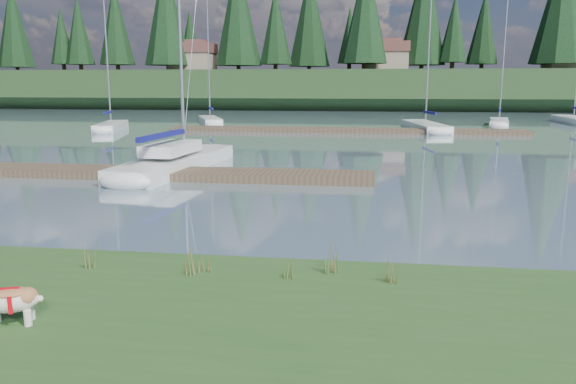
# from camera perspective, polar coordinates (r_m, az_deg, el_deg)

# --- Properties ---
(ground) EXTENTS (200.00, 200.00, 0.00)m
(ground) POSITION_cam_1_polar(r_m,az_deg,el_deg) (41.86, 2.98, 6.11)
(ground) COLOR gray
(ground) RESTS_ON ground
(bank) EXTENTS (60.00, 9.00, 0.35)m
(bank) POSITION_cam_1_polar(r_m,az_deg,el_deg) (7.50, -23.79, -17.20)
(bank) COLOR #2C4E20
(bank) RESTS_ON ground
(ridge) EXTENTS (200.00, 20.00, 5.00)m
(ridge) POSITION_cam_1_polar(r_m,az_deg,el_deg) (84.63, 5.65, 10.27)
(ridge) COLOR #1C3218
(ridge) RESTS_ON ground
(bulldog) EXTENTS (0.98, 0.64, 0.58)m
(bulldog) POSITION_cam_1_polar(r_m,az_deg,el_deg) (8.65, -26.56, -9.72)
(bulldog) COLOR silver
(bulldog) RESTS_ON bank
(sailboat_main) EXTENTS (2.78, 10.24, 14.41)m
(sailboat_main) POSITION_cam_1_polar(r_m,az_deg,el_deg) (24.84, -10.55, 3.50)
(sailboat_main) COLOR silver
(sailboat_main) RESTS_ON ground
(dock_near) EXTENTS (16.00, 2.00, 0.30)m
(dock_near) POSITION_cam_1_polar(r_m,az_deg,el_deg) (22.21, -12.34, 1.85)
(dock_near) COLOR #4C3D2C
(dock_near) RESTS_ON ground
(dock_far) EXTENTS (26.00, 2.20, 0.30)m
(dock_far) POSITION_cam_1_polar(r_m,az_deg,el_deg) (41.72, 5.74, 6.26)
(dock_far) COLOR #4C3D2C
(dock_far) RESTS_ON ground
(sailboat_bg_0) EXTENTS (3.30, 7.65, 10.96)m
(sailboat_bg_0) POSITION_cam_1_polar(r_m,az_deg,el_deg) (46.16, -17.37, 6.49)
(sailboat_bg_0) COLOR silver
(sailboat_bg_0) RESTS_ON ground
(sailboat_bg_1) EXTENTS (4.09, 7.32, 11.00)m
(sailboat_bg_1) POSITION_cam_1_polar(r_m,az_deg,el_deg) (51.18, -8.00, 7.29)
(sailboat_bg_1) COLOR silver
(sailboat_bg_1) RESTS_ON ground
(sailboat_bg_3) EXTENTS (3.30, 9.53, 13.59)m
(sailboat_bg_3) POSITION_cam_1_polar(r_m,az_deg,el_deg) (45.48, 13.51, 6.62)
(sailboat_bg_3) COLOR silver
(sailboat_bg_3) RESTS_ON ground
(sailboat_bg_4) EXTENTS (2.86, 7.30, 10.65)m
(sailboat_bg_4) POSITION_cam_1_polar(r_m,az_deg,el_deg) (51.32, 20.64, 6.70)
(sailboat_bg_4) COLOR silver
(sailboat_bg_4) RESTS_ON ground
(sailboat_bg_5) EXTENTS (2.17, 9.14, 12.84)m
(sailboat_bg_5) POSITION_cam_1_polar(r_m,az_deg,el_deg) (57.52, 26.79, 6.61)
(sailboat_bg_5) COLOR silver
(sailboat_bg_5) RESTS_ON ground
(weed_0) EXTENTS (0.17, 0.14, 0.66)m
(weed_0) POSITION_cam_1_polar(r_m,az_deg,el_deg) (9.82, -9.91, -6.78)
(weed_0) COLOR #475B23
(weed_0) RESTS_ON bank
(weed_1) EXTENTS (0.17, 0.14, 0.45)m
(weed_1) POSITION_cam_1_polar(r_m,az_deg,el_deg) (9.96, -8.53, -7.02)
(weed_1) COLOR #475B23
(weed_1) RESTS_ON bank
(weed_2) EXTENTS (0.17, 0.14, 0.72)m
(weed_2) POSITION_cam_1_polar(r_m,az_deg,el_deg) (9.74, 4.34, -6.64)
(weed_2) COLOR #475B23
(weed_2) RESTS_ON bank
(weed_3) EXTENTS (0.17, 0.14, 0.58)m
(weed_3) POSITION_cam_1_polar(r_m,az_deg,el_deg) (10.62, -19.53, -6.09)
(weed_3) COLOR #475B23
(weed_3) RESTS_ON bank
(weed_4) EXTENTS (0.17, 0.14, 0.38)m
(weed_4) POSITION_cam_1_polar(r_m,az_deg,el_deg) (9.55, -0.04, -7.86)
(weed_4) COLOR #475B23
(weed_4) RESTS_ON bank
(weed_5) EXTENTS (0.17, 0.14, 0.49)m
(weed_5) POSITION_cam_1_polar(r_m,az_deg,el_deg) (9.48, 10.62, -7.91)
(weed_5) COLOR #475B23
(weed_5) RESTS_ON bank
(mud_lip) EXTENTS (60.00, 0.50, 0.14)m
(mud_lip) POSITION_cam_1_polar(r_m,az_deg,el_deg) (11.18, -11.83, -7.62)
(mud_lip) COLOR #33281C
(mud_lip) RESTS_ON ground
(conifer_1) EXTENTS (4.40, 4.40, 11.30)m
(conifer_1) POSITION_cam_1_polar(r_m,az_deg,el_deg) (93.71, -20.50, 15.09)
(conifer_1) COLOR #382619
(conifer_1) RESTS_ON ridge
(conifer_2) EXTENTS (6.60, 6.60, 16.05)m
(conifer_2) POSITION_cam_1_polar(r_m,az_deg,el_deg) (85.14, -12.27, 17.53)
(conifer_2) COLOR #382619
(conifer_2) RESTS_ON ridge
(conifer_3) EXTENTS (4.84, 4.84, 12.25)m
(conifer_3) POSITION_cam_1_polar(r_m,az_deg,el_deg) (85.04, -1.29, 16.55)
(conifer_3) COLOR #382619
(conifer_3) RESTS_ON ridge
(conifer_4) EXTENTS (6.16, 6.16, 15.10)m
(conifer_4) POSITION_cam_1_polar(r_m,az_deg,el_deg) (78.12, 7.88, 17.94)
(conifer_4) COLOR #382619
(conifer_4) RESTS_ON ridge
(conifer_5) EXTENTS (3.96, 3.96, 10.35)m
(conifer_5) POSITION_cam_1_polar(r_m,az_deg,el_deg) (82.63, 16.52, 15.64)
(conifer_5) COLOR #382619
(conifer_5) RESTS_ON ridge
(conifer_6) EXTENTS (7.04, 7.04, 17.00)m
(conifer_6) POSITION_cam_1_polar(r_m,az_deg,el_deg) (83.81, 26.08, 17.11)
(conifer_6) COLOR #382619
(conifer_6) RESTS_ON ridge
(house_0) EXTENTS (6.30, 5.30, 4.65)m
(house_0) POSITION_cam_1_polar(r_m,az_deg,el_deg) (85.57, -9.68, 13.40)
(house_0) COLOR gray
(house_0) RESTS_ON ridge
(house_1) EXTENTS (6.30, 5.30, 4.65)m
(house_1) POSITION_cam_1_polar(r_m,az_deg,el_deg) (82.65, 9.93, 13.48)
(house_1) COLOR gray
(house_1) RESTS_ON ridge
(house_2) EXTENTS (6.30, 5.30, 4.65)m
(house_2) POSITION_cam_1_polar(r_m,az_deg,el_deg) (84.80, 26.80, 12.42)
(house_2) COLOR gray
(house_2) RESTS_ON ridge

